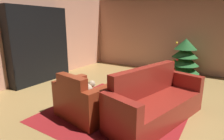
# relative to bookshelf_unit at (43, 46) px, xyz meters

# --- Properties ---
(ground_plane) EXTENTS (8.00, 8.00, 0.00)m
(ground_plane) POSITION_rel_bookshelf_unit_xyz_m (2.91, -0.24, -1.02)
(ground_plane) COLOR olive
(wall_back) EXTENTS (6.35, 0.06, 2.65)m
(wall_back) POSITION_rel_bookshelf_unit_xyz_m (2.91, 3.13, 0.30)
(wall_back) COLOR tan
(wall_back) RESTS_ON ground
(wall_left) EXTENTS (0.06, 6.78, 2.65)m
(wall_left) POSITION_rel_bookshelf_unit_xyz_m (-0.24, -0.24, 0.30)
(wall_left) COLOR tan
(wall_left) RESTS_ON ground
(area_rug) EXTENTS (2.44, 2.47, 0.01)m
(area_rug) POSITION_rel_bookshelf_unit_xyz_m (2.83, -0.62, -1.02)
(area_rug) COLOR maroon
(area_rug) RESTS_ON ground
(bookshelf_unit) EXTENTS (0.33, 1.81, 2.09)m
(bookshelf_unit) POSITION_rel_bookshelf_unit_xyz_m (0.00, 0.00, 0.00)
(bookshelf_unit) COLOR black
(bookshelf_unit) RESTS_ON ground
(armchair_red) EXTENTS (1.09, 0.85, 0.83)m
(armchair_red) POSITION_rel_bookshelf_unit_xyz_m (2.43, -1.11, -0.72)
(armchair_red) COLOR maroon
(armchair_red) RESTS_ON ground
(couch_red) EXTENTS (1.22, 2.10, 0.91)m
(couch_red) POSITION_rel_bookshelf_unit_xyz_m (3.53, -0.52, -0.72)
(couch_red) COLOR maroon
(couch_red) RESTS_ON ground
(coffee_table) EXTENTS (0.70, 0.70, 0.44)m
(coffee_table) POSITION_rel_bookshelf_unit_xyz_m (2.91, -0.64, -0.62)
(coffee_table) COLOR black
(coffee_table) RESTS_ON ground
(book_stack_on_table) EXTENTS (0.22, 0.17, 0.09)m
(book_stack_on_table) POSITION_rel_bookshelf_unit_xyz_m (2.95, -0.59, -0.54)
(book_stack_on_table) COLOR #2F5896
(book_stack_on_table) RESTS_ON coffee_table
(bottle_on_table) EXTENTS (0.06, 0.06, 0.30)m
(bottle_on_table) POSITION_rel_bookshelf_unit_xyz_m (2.87, -0.83, -0.46)
(bottle_on_table) COLOR #105C1C
(bottle_on_table) RESTS_ON coffee_table
(decorated_tree) EXTENTS (0.94, 0.94, 1.20)m
(decorated_tree) POSITION_rel_bookshelf_unit_xyz_m (3.39, 2.51, -0.42)
(decorated_tree) COLOR brown
(decorated_tree) RESTS_ON ground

